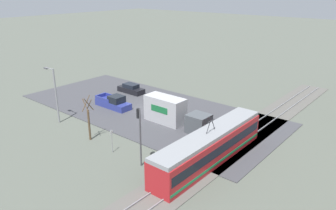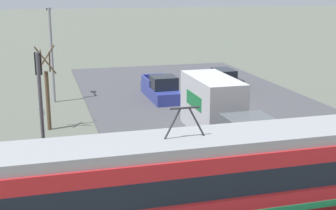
% 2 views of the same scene
% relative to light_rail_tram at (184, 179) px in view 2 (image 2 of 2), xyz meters
% --- Properties ---
extents(ground_plane, '(320.00, 320.00, 0.00)m').
position_rel_light_rail_tram_xyz_m(ground_plane, '(-6.79, -15.08, -1.63)').
color(ground_plane, '#565B51').
extents(road_surface, '(17.08, 38.28, 0.08)m').
position_rel_light_rail_tram_xyz_m(road_surface, '(-6.79, -15.08, -1.59)').
color(road_surface, '#424247').
rests_on(road_surface, ground).
extents(light_rail_tram, '(15.75, 2.77, 4.32)m').
position_rel_light_rail_tram_xyz_m(light_rail_tram, '(0.00, 0.00, 0.00)').
color(light_rail_tram, '#B21E23').
rests_on(light_rail_tram, ground).
extents(box_truck, '(2.32, 9.14, 3.32)m').
position_rel_light_rail_tram_xyz_m(box_truck, '(-4.84, -8.66, -0.02)').
color(box_truck, '#4C5156').
rests_on(box_truck, ground).
extents(pickup_truck, '(2.01, 5.74, 1.87)m').
position_rel_light_rail_tram_xyz_m(pickup_truck, '(-4.09, -19.00, -0.84)').
color(pickup_truck, navy).
rests_on(pickup_truck, ground).
extents(sedan_car_0, '(1.81, 4.73, 1.47)m').
position_rel_light_rail_tram_xyz_m(sedan_car_0, '(-10.57, -22.14, -0.94)').
color(sedan_car_0, black).
rests_on(sedan_car_0, ground).
extents(traffic_light_pole, '(0.28, 0.47, 5.91)m').
position_rel_light_rail_tram_xyz_m(traffic_light_pole, '(4.96, -4.72, 2.15)').
color(traffic_light_pole, '#47474C').
rests_on(traffic_light_pole, ground).
extents(street_tree, '(1.22, 1.01, 5.19)m').
position_rel_light_rail_tram_xyz_m(street_tree, '(4.57, -13.14, 0.73)').
color(street_tree, brown).
rests_on(street_tree, ground).
extents(street_lamp_near_crossing, '(0.36, 1.95, 7.08)m').
position_rel_light_rail_tram_xyz_m(street_lamp_near_crossing, '(4.00, -20.52, 2.52)').
color(street_lamp_near_crossing, gray).
rests_on(street_lamp_near_crossing, ground).
extents(no_parking_sign, '(0.32, 0.08, 2.51)m').
position_rel_light_rail_tram_xyz_m(no_parking_sign, '(4.96, -8.87, -0.11)').
color(no_parking_sign, gray).
rests_on(no_parking_sign, ground).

